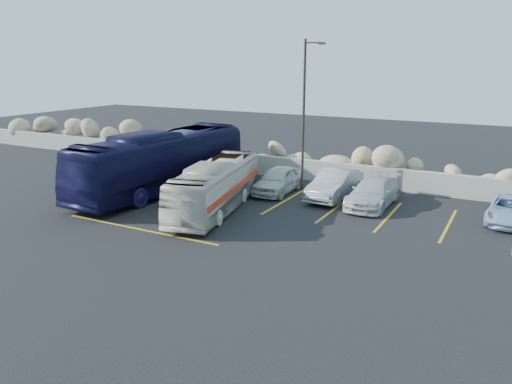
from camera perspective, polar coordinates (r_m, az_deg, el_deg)
The scene contains 11 objects.
ground at distance 21.03m, azimuth -11.52°, elevation -4.78°, with size 90.00×90.00×0.00m, color black.
seawall at distance 30.66m, azimuth 2.83°, elevation 2.91°, with size 60.00×0.40×1.20m, color gray.
riprap_pile at distance 31.59m, azimuth 3.79°, elevation 4.54°, with size 54.00×2.80×2.60m, color #9B8B66, non-canonical shape.
parking_lines at distance 23.30m, azimuth 6.28°, elevation -2.58°, with size 18.16×9.36×0.01m.
lamppost at distance 26.80m, azimuth 5.58°, elevation 9.11°, with size 1.14×0.18×8.00m.
vintage_bus at distance 23.67m, azimuth -4.60°, elevation 0.65°, with size 1.95×8.34×2.32m, color beige.
tour_coach at distance 27.51m, azimuth -10.70°, elevation 3.47°, with size 2.75×11.74×3.27m, color #111035.
car_a at distance 26.85m, azimuth 2.56°, elevation 1.39°, with size 1.65×4.11×1.40m, color silver.
car_b at distance 26.03m, azimuth 9.00°, elevation 0.87°, with size 1.56×4.48×1.48m, color #A1A1A6.
car_c at distance 25.10m, azimuth 13.24°, elevation -0.05°, with size 1.86×4.56×1.32m, color silver.
car_d at distance 24.68m, azimuth 27.14°, elevation -1.84°, with size 1.87×4.05×1.12m, color #95AED4.
Camera 1 is at (12.88, -15.08, 6.99)m, focal length 35.00 mm.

